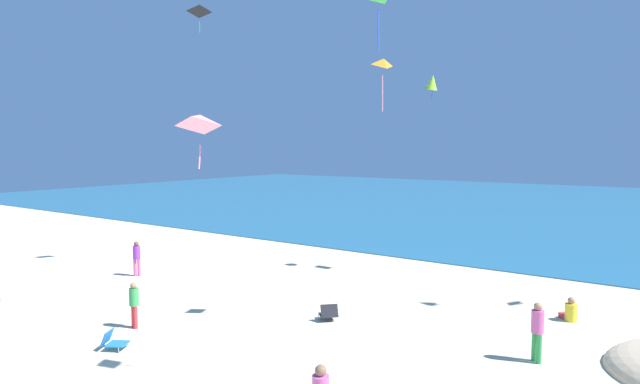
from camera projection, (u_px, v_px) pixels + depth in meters
name	position (u px, v px, depth m)	size (l,w,h in m)	color
ground_plane	(362.00, 308.00, 18.88)	(120.00, 120.00, 0.00)	beige
ocean_water	(565.00, 207.00, 50.32)	(120.00, 60.00, 0.05)	#236084
beach_chair_far_right	(113.00, 341.00, 15.02)	(0.83, 0.78, 0.55)	#2370B2
beach_chair_far_left	(329.00, 313.00, 17.49)	(0.82, 0.82, 0.57)	black
person_1	(537.00, 328.00, 14.06)	(0.46, 0.46, 1.63)	green
person_2	(137.00, 256.00, 23.47)	(0.44, 0.44, 1.56)	#D8599E
person_3	(134.00, 302.00, 16.74)	(0.36, 0.36, 1.47)	red
person_4	(570.00, 312.00, 17.48)	(0.70, 0.69, 0.81)	yellow
kite_black	(199.00, 10.00, 23.88)	(1.04, 1.06, 1.29)	black
kite_pink	(200.00, 121.00, 9.67)	(0.81, 0.74, 1.09)	pink
kite_lime	(432.00, 82.00, 23.02)	(0.79, 0.73, 1.17)	#99DB33
kite_orange	(384.00, 63.00, 15.75)	(0.66, 0.72, 1.64)	orange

